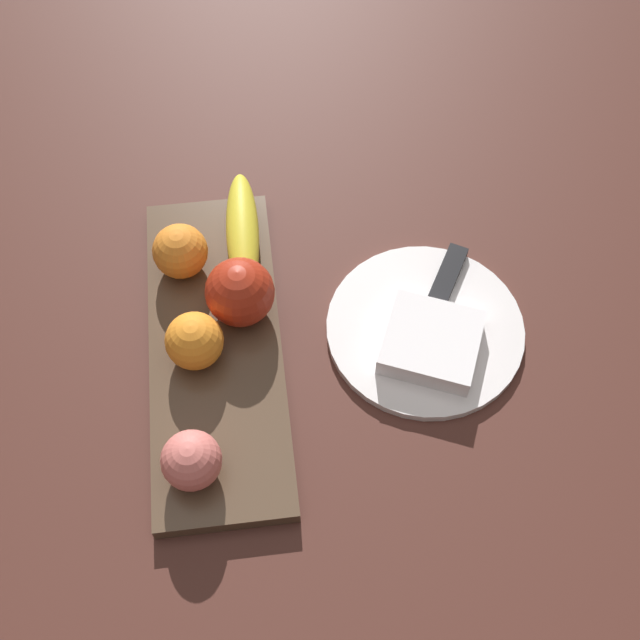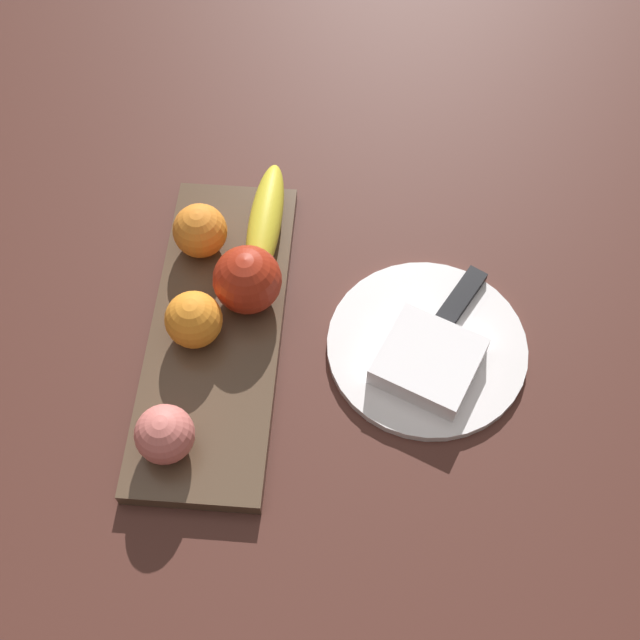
# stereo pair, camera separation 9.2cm
# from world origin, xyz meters

# --- Properties ---
(ground_plane) EXTENTS (2.40, 2.40, 0.00)m
(ground_plane) POSITION_xyz_m (0.00, 0.00, 0.00)
(ground_plane) COLOR #4A261E
(fruit_tray) EXTENTS (0.43, 0.15, 0.02)m
(fruit_tray) POSITION_xyz_m (-0.01, -0.00, 0.01)
(fruit_tray) COLOR brown
(fruit_tray) RESTS_ON ground_plane
(apple) EXTENTS (0.08, 0.08, 0.08)m
(apple) POSITION_xyz_m (-0.05, 0.03, 0.06)
(apple) COLOR #A72814
(apple) RESTS_ON fruit_tray
(banana) EXTENTS (0.18, 0.05, 0.04)m
(banana) POSITION_xyz_m (-0.15, 0.04, 0.04)
(banana) COLOR yellow
(banana) RESTS_ON fruit_tray
(orange_near_apple) EXTENTS (0.07, 0.07, 0.07)m
(orange_near_apple) POSITION_xyz_m (0.00, -0.02, 0.05)
(orange_near_apple) COLOR orange
(orange_near_apple) RESTS_ON fruit_tray
(orange_near_banana) EXTENTS (0.07, 0.07, 0.07)m
(orange_near_banana) POSITION_xyz_m (-0.12, -0.03, 0.05)
(orange_near_banana) COLOR orange
(orange_near_banana) RESTS_ON fruit_tray
(peach) EXTENTS (0.06, 0.06, 0.06)m
(peach) POSITION_xyz_m (0.14, -0.03, 0.05)
(peach) COLOR #DB6F67
(peach) RESTS_ON fruit_tray
(dinner_plate) EXTENTS (0.24, 0.24, 0.01)m
(dinner_plate) POSITION_xyz_m (-0.01, 0.25, 0.01)
(dinner_plate) COLOR white
(dinner_plate) RESTS_ON ground_plane
(folded_napkin) EXTENTS (0.14, 0.14, 0.03)m
(folded_napkin) POSITION_xyz_m (0.02, 0.25, 0.03)
(folded_napkin) COLOR white
(folded_napkin) RESTS_ON dinner_plate
(knife) EXTENTS (0.17, 0.11, 0.01)m
(knife) POSITION_xyz_m (-0.06, 0.28, 0.02)
(knife) COLOR silver
(knife) RESTS_ON dinner_plate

